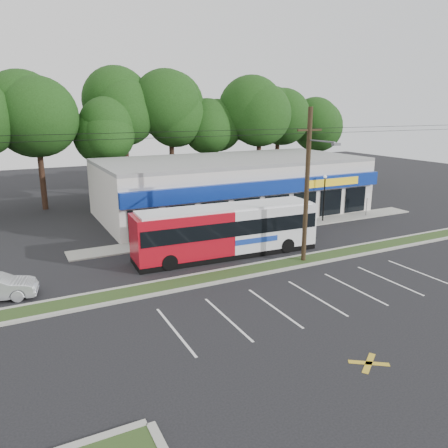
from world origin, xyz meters
TOP-DOWN VIEW (x-y plane):
  - ground at (0.00, 0.00)m, footprint 120.00×120.00m
  - grass_strip at (0.00, 1.00)m, footprint 40.00×1.60m
  - curb_south at (0.00, 0.15)m, footprint 40.00×0.25m
  - curb_north at (0.00, 1.85)m, footprint 40.00×0.25m
  - sidewalk at (5.00, 9.00)m, footprint 32.00×2.20m
  - strip_mall at (5.50, 15.91)m, footprint 25.00×12.55m
  - utility_pole at (2.83, 0.93)m, footprint 50.00×2.77m
  - lamp_post at (11.00, 8.80)m, footprint 0.30×0.30m
  - sign_post at (16.00, 8.57)m, footprint 0.45×0.10m
  - tree_line at (4.00, 26.00)m, footprint 46.76×6.76m
  - metrobus at (-0.93, 4.50)m, footprint 13.08×3.37m
  - car_dark at (5.21, 6.45)m, footprint 5.32×2.97m
  - pedestrian_a at (7.03, 8.50)m, footprint 0.86×0.75m
  - pedestrian_b at (3.64, 6.97)m, footprint 0.95×0.78m

SIDE VIEW (x-z plane):
  - ground at x=0.00m, z-range 0.00..0.00m
  - sidewalk at x=5.00m, z-range 0.00..0.10m
  - grass_strip at x=0.00m, z-range 0.00..0.12m
  - curb_south at x=0.00m, z-range 0.00..0.14m
  - curb_north at x=0.00m, z-range 0.00..0.14m
  - car_dark at x=5.21m, z-range 0.00..1.71m
  - pedestrian_b at x=3.64m, z-range 0.00..1.79m
  - pedestrian_a at x=7.03m, z-range 0.00..1.97m
  - sign_post at x=16.00m, z-range 0.44..2.67m
  - metrobus at x=-0.93m, z-range 0.10..3.59m
  - strip_mall at x=5.50m, z-range 0.00..5.30m
  - lamp_post at x=11.00m, z-range 0.55..4.80m
  - utility_pole at x=2.83m, z-range 0.41..10.41m
  - tree_line at x=4.00m, z-range 2.50..14.33m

